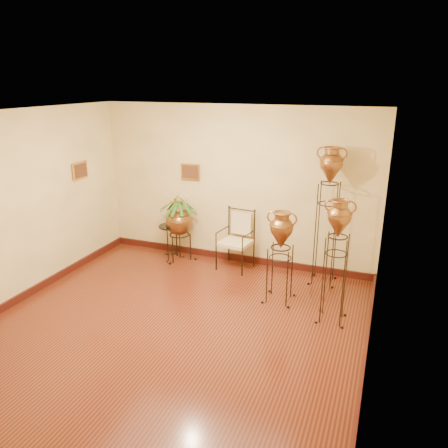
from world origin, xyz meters
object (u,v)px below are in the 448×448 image
(amphora_tall, at_px, (327,215))
(armchair, at_px, (235,240))
(amphora_mid, at_px, (336,261))
(side_table, at_px, (172,241))
(planter_urn, at_px, (179,219))

(amphora_tall, distance_m, armchair, 1.66)
(amphora_mid, xyz_separation_m, armchair, (-1.84, 1.17, -0.36))
(amphora_tall, xyz_separation_m, side_table, (-2.79, 0.00, -0.81))
(planter_urn, bearing_deg, armchair, 0.00)
(amphora_mid, xyz_separation_m, side_table, (-3.09, 1.18, -0.55))
(planter_urn, height_order, side_table, planter_urn)
(amphora_mid, height_order, planter_urn, amphora_mid)
(amphora_mid, distance_m, side_table, 3.35)
(amphora_tall, distance_m, amphora_mid, 1.24)
(amphora_mid, xyz_separation_m, planter_urn, (-2.92, 1.17, -0.09))
(amphora_mid, distance_m, armchair, 2.21)
(amphora_tall, distance_m, planter_urn, 2.64)
(amphora_tall, relative_size, planter_urn, 1.58)
(amphora_tall, bearing_deg, amphora_mid, -75.41)
(amphora_mid, relative_size, side_table, 2.16)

